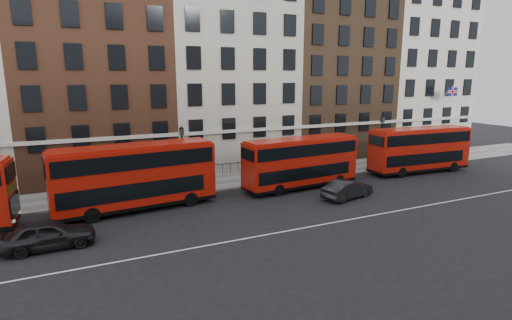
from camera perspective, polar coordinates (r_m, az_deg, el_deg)
name	(u,v)px	position (r m, az deg, el deg)	size (l,w,h in m)	color
ground	(319,213)	(28.17, 8.92, -7.46)	(120.00, 120.00, 0.00)	black
pavement	(255,178)	(36.94, -0.12, -2.52)	(80.00, 5.00, 0.15)	slate
kerb	(267,184)	(34.76, 1.61, -3.44)	(80.00, 0.30, 0.16)	gray
road_centre_line	(336,222)	(26.63, 11.33, -8.69)	(70.00, 0.12, 0.01)	white
building_terrace	(223,67)	(42.50, -4.78, 13.15)	(64.00, 11.95, 22.00)	#B1AC99
bus_b	(135,176)	(29.00, -16.96, -2.14)	(11.27, 3.73, 4.65)	#B41509
bus_c	(301,161)	(33.49, 6.40, -0.21)	(10.33, 3.28, 4.27)	#B41509
bus_d	(419,149)	(41.93, 22.30, 1.50)	(10.59, 3.12, 4.40)	#B41509
car_rear	(48,234)	(24.85, -27.54, -9.39)	(1.92, 4.77, 1.62)	black
car_front	(348,189)	(31.64, 12.95, -4.06)	(1.56, 4.46, 1.47)	black
lamp_post_left	(182,156)	(32.12, -10.46, 0.59)	(0.44, 0.44, 5.33)	black
lamp_post_right	(381,138)	(42.50, 17.47, 2.96)	(0.44, 0.44, 5.33)	black
traffic_light	(456,140)	(49.15, 26.72, 2.63)	(0.25, 0.45, 3.27)	black
iron_railings	(246,167)	(38.76, -1.48, -0.96)	(6.60, 0.06, 1.00)	black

